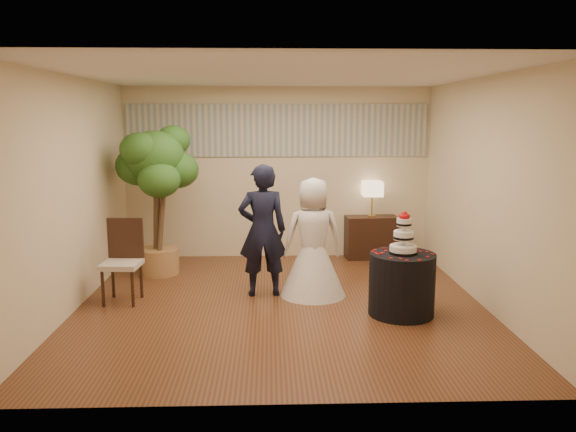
{
  "coord_description": "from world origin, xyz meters",
  "views": [
    {
      "loc": [
        -0.14,
        -6.73,
        2.3
      ],
      "look_at": [
        0.1,
        0.4,
        1.05
      ],
      "focal_mm": 35.0,
      "sensor_mm": 36.0,
      "label": 1
    }
  ],
  "objects_px": {
    "cake_table": "(402,284)",
    "console": "(371,237)",
    "wedding_cake": "(404,233)",
    "side_chair": "(121,262)",
    "table_lamp": "(372,199)",
    "ficus_tree": "(156,200)",
    "bride": "(313,237)",
    "groom": "(263,230)"
  },
  "relations": [
    {
      "from": "groom",
      "to": "cake_table",
      "type": "distance_m",
      "value": 1.9
    },
    {
      "from": "groom",
      "to": "table_lamp",
      "type": "bearing_deg",
      "value": -138.41
    },
    {
      "from": "console",
      "to": "table_lamp",
      "type": "xyz_separation_m",
      "value": [
        0.0,
        0.0,
        0.64
      ]
    },
    {
      "from": "wedding_cake",
      "to": "table_lamp",
      "type": "height_order",
      "value": "table_lamp"
    },
    {
      "from": "groom",
      "to": "console",
      "type": "height_order",
      "value": "groom"
    },
    {
      "from": "groom",
      "to": "ficus_tree",
      "type": "distance_m",
      "value": 1.91
    },
    {
      "from": "side_chair",
      "to": "console",
      "type": "bearing_deg",
      "value": 35.09
    },
    {
      "from": "cake_table",
      "to": "console",
      "type": "distance_m",
      "value": 2.71
    },
    {
      "from": "table_lamp",
      "to": "ficus_tree",
      "type": "distance_m",
      "value": 3.44
    },
    {
      "from": "groom",
      "to": "side_chair",
      "type": "xyz_separation_m",
      "value": [
        -1.77,
        -0.25,
        -0.34
      ]
    },
    {
      "from": "cake_table",
      "to": "console",
      "type": "xyz_separation_m",
      "value": [
        0.13,
        2.71,
        -0.02
      ]
    },
    {
      "from": "console",
      "to": "table_lamp",
      "type": "bearing_deg",
      "value": 0.0
    },
    {
      "from": "table_lamp",
      "to": "side_chair",
      "type": "height_order",
      "value": "table_lamp"
    },
    {
      "from": "bride",
      "to": "wedding_cake",
      "type": "bearing_deg",
      "value": 135.99
    },
    {
      "from": "ficus_tree",
      "to": "side_chair",
      "type": "xyz_separation_m",
      "value": [
        -0.2,
        -1.31,
        -0.6
      ]
    },
    {
      "from": "ficus_tree",
      "to": "side_chair",
      "type": "bearing_deg",
      "value": -98.66
    },
    {
      "from": "table_lamp",
      "to": "ficus_tree",
      "type": "height_order",
      "value": "ficus_tree"
    },
    {
      "from": "groom",
      "to": "bride",
      "type": "height_order",
      "value": "groom"
    },
    {
      "from": "cake_table",
      "to": "console",
      "type": "bearing_deg",
      "value": 87.36
    },
    {
      "from": "cake_table",
      "to": "ficus_tree",
      "type": "bearing_deg",
      "value": 149.81
    },
    {
      "from": "console",
      "to": "ficus_tree",
      "type": "distance_m",
      "value": 3.53
    },
    {
      "from": "groom",
      "to": "table_lamp",
      "type": "xyz_separation_m",
      "value": [
        1.77,
        1.9,
        0.13
      ]
    },
    {
      "from": "console",
      "to": "side_chair",
      "type": "bearing_deg",
      "value": -152.24
    },
    {
      "from": "cake_table",
      "to": "table_lamp",
      "type": "relative_size",
      "value": 1.33
    },
    {
      "from": "cake_table",
      "to": "ficus_tree",
      "type": "xyz_separation_m",
      "value": [
        -3.21,
        1.87,
        0.75
      ]
    },
    {
      "from": "bride",
      "to": "console",
      "type": "relative_size",
      "value": 1.85
    },
    {
      "from": "ficus_tree",
      "to": "side_chair",
      "type": "distance_m",
      "value": 1.46
    },
    {
      "from": "wedding_cake",
      "to": "side_chair",
      "type": "bearing_deg",
      "value": 170.73
    },
    {
      "from": "groom",
      "to": "cake_table",
      "type": "height_order",
      "value": "groom"
    },
    {
      "from": "bride",
      "to": "console",
      "type": "distance_m",
      "value": 2.28
    },
    {
      "from": "groom",
      "to": "wedding_cake",
      "type": "bearing_deg",
      "value": 148.45
    },
    {
      "from": "bride",
      "to": "console",
      "type": "bearing_deg",
      "value": -126.06
    },
    {
      "from": "wedding_cake",
      "to": "side_chair",
      "type": "distance_m",
      "value": 3.49
    },
    {
      "from": "wedding_cake",
      "to": "console",
      "type": "height_order",
      "value": "wedding_cake"
    },
    {
      "from": "bride",
      "to": "wedding_cake",
      "type": "height_order",
      "value": "bride"
    },
    {
      "from": "bride",
      "to": "wedding_cake",
      "type": "xyz_separation_m",
      "value": [
        0.99,
        -0.77,
        0.21
      ]
    },
    {
      "from": "wedding_cake",
      "to": "console",
      "type": "relative_size",
      "value": 0.6
    },
    {
      "from": "bride",
      "to": "wedding_cake",
      "type": "distance_m",
      "value": 1.27
    },
    {
      "from": "bride",
      "to": "cake_table",
      "type": "height_order",
      "value": "bride"
    },
    {
      "from": "console",
      "to": "groom",
      "type": "bearing_deg",
      "value": -136.47
    },
    {
      "from": "bride",
      "to": "table_lamp",
      "type": "distance_m",
      "value": 2.25
    },
    {
      "from": "bride",
      "to": "ficus_tree",
      "type": "bearing_deg",
      "value": -32.39
    }
  ]
}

